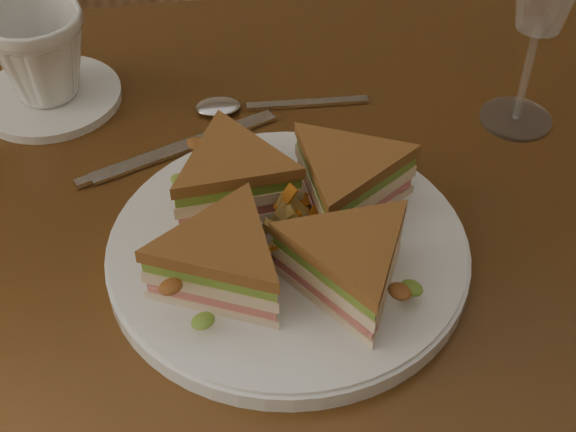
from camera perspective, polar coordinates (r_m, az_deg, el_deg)
The scene contains 8 objects.
table at distance 0.80m, azimuth -4.08°, elevation -5.07°, with size 1.20×0.80×0.75m.
plate at distance 0.69m, azimuth -0.00°, elevation -2.52°, with size 0.31×0.31×0.02m, color white.
sandwich_wedges at distance 0.66m, azimuth -0.00°, elevation -0.31°, with size 0.29×0.29×0.06m.
crisps_mound at distance 0.67m, azimuth -0.00°, elevation -0.56°, with size 0.09×0.09×0.05m, color orange, non-canonical shape.
spoon at distance 0.86m, azimuth -3.44°, elevation 7.79°, with size 0.18×0.03×0.01m.
knife at distance 0.81m, azimuth -8.24°, elevation 4.56°, with size 0.20×0.09×0.00m.
saucer at distance 0.90m, azimuth -16.55°, elevation 8.12°, with size 0.15×0.15×0.01m, color white.
coffee_cup at distance 0.87m, azimuth -17.23°, elevation 10.89°, with size 0.10×0.10×0.09m, color white.
Camera 1 is at (-0.03, -0.53, 1.26)m, focal length 50.00 mm.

